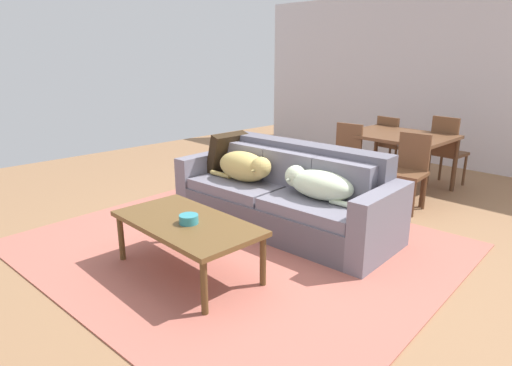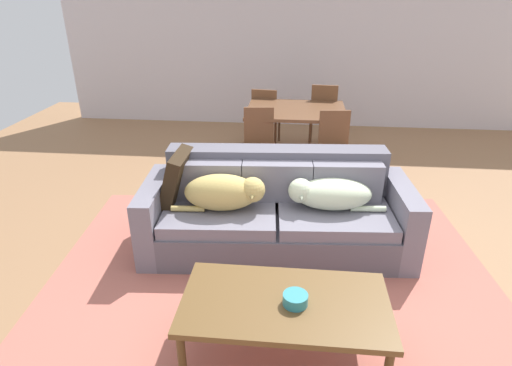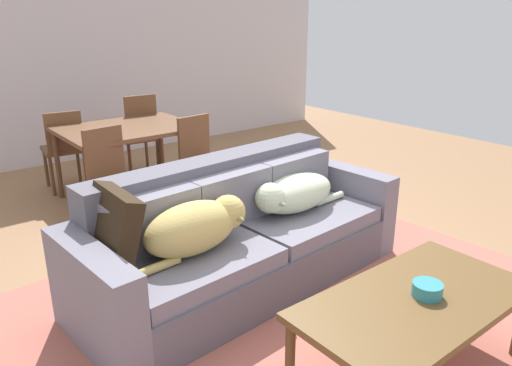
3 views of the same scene
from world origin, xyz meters
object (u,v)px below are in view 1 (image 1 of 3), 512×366
at_px(dog_on_right_cushion, 317,184).
at_px(bowl_on_coffee_table, 189,219).
at_px(throw_pillow_by_left_arm, 227,153).
at_px(dining_chair_near_left, 344,155).
at_px(dog_on_left_cushion, 245,167).
at_px(couch, 286,196).
at_px(dining_table, 399,139).
at_px(dining_chair_far_right, 446,148).
at_px(dining_chair_near_right, 409,168).
at_px(dining_chair_far_left, 391,142).
at_px(coffee_table, 187,226).

bearing_deg(dog_on_right_cushion, bowl_on_coffee_table, -105.61).
xyz_separation_m(throw_pillow_by_left_arm, dining_chair_near_left, (0.61, 1.46, -0.16)).
height_order(dog_on_left_cushion, throw_pillow_by_left_arm, throw_pillow_by_left_arm).
distance_m(couch, dining_table, 2.07).
xyz_separation_m(couch, throw_pillow_by_left_arm, (-0.90, -0.02, 0.31)).
bearing_deg(dining_chair_far_right, dining_table, 60.22).
distance_m(couch, dog_on_right_cushion, 0.51).
relative_size(dog_on_left_cushion, dining_table, 0.63).
bearing_deg(dining_table, throw_pillow_by_left_arm, -116.79).
distance_m(dog_on_left_cushion, dining_chair_near_right, 1.90).
bearing_deg(bowl_on_coffee_table, dining_chair_far_left, 97.01).
height_order(couch, dog_on_left_cushion, couch).
xyz_separation_m(couch, dining_chair_far_left, (-0.31, 2.66, 0.16)).
bearing_deg(dog_on_left_cushion, bowl_on_coffee_table, -66.53).
xyz_separation_m(dog_on_left_cushion, dining_chair_near_right, (1.04, 1.59, -0.11)).
relative_size(dog_on_left_cushion, coffee_table, 0.63).
relative_size(dog_on_right_cushion, coffee_table, 0.66).
height_order(dog_on_left_cushion, coffee_table, dog_on_left_cushion).
bearing_deg(dining_chair_far_right, dining_chair_far_left, 1.10).
xyz_separation_m(coffee_table, dining_chair_near_right, (0.48, 2.75, 0.07)).
distance_m(dog_on_right_cushion, dining_chair_near_right, 1.50).
height_order(dog_on_right_cushion, dining_chair_near_right, dining_chair_near_right).
bearing_deg(dining_table, couch, -93.80).
xyz_separation_m(dog_on_right_cushion, dining_chair_far_left, (-0.75, 2.72, -0.08)).
xyz_separation_m(dog_on_left_cushion, bowl_on_coffee_table, (0.61, -1.18, -0.10)).
bearing_deg(dining_chair_near_left, couch, -84.98).
distance_m(throw_pillow_by_left_arm, bowl_on_coffee_table, 1.72).
relative_size(dog_on_right_cushion, dining_table, 0.66).
xyz_separation_m(dining_chair_far_left, dining_chair_far_right, (0.83, -0.04, 0.04)).
distance_m(dining_chair_near_left, dining_chair_far_left, 1.21).
relative_size(dog_on_right_cushion, bowl_on_coffee_table, 5.51).
xyz_separation_m(dog_on_left_cushion, dining_chair_near_left, (0.14, 1.61, -0.11)).
xyz_separation_m(dog_on_right_cushion, coffee_table, (-0.32, -1.26, -0.16)).
bearing_deg(bowl_on_coffee_table, dog_on_left_cushion, 117.52).
xyz_separation_m(throw_pillow_by_left_arm, bowl_on_coffee_table, (1.08, -1.33, -0.15)).
distance_m(dog_on_left_cushion, throw_pillow_by_left_arm, 0.49).
bearing_deg(throw_pillow_by_left_arm, dining_chair_near_left, 67.47).
height_order(coffee_table, dining_table, dining_table).
distance_m(dining_chair_near_right, dining_chair_far_right, 1.19).
height_order(dining_chair_near_left, dining_chair_far_right, dining_chair_far_right).
bearing_deg(coffee_table, couch, 95.28).
bearing_deg(coffee_table, dining_chair_far_left, 96.20).
relative_size(dog_on_right_cushion, dining_chair_far_left, 0.97).
distance_m(dog_on_right_cushion, dining_chair_near_left, 1.68).
xyz_separation_m(dining_table, dining_chair_far_right, (0.39, 0.59, -0.15)).
xyz_separation_m(dog_on_right_cushion, dining_chair_near_left, (-0.74, 1.50, -0.09)).
bearing_deg(bowl_on_coffee_table, dining_chair_near_right, 81.30).
bearing_deg(couch, dining_chair_near_right, 62.94).
bearing_deg(dining_chair_far_right, throw_pillow_by_left_arm, 65.41).
relative_size(coffee_table, dining_chair_near_right, 1.45).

